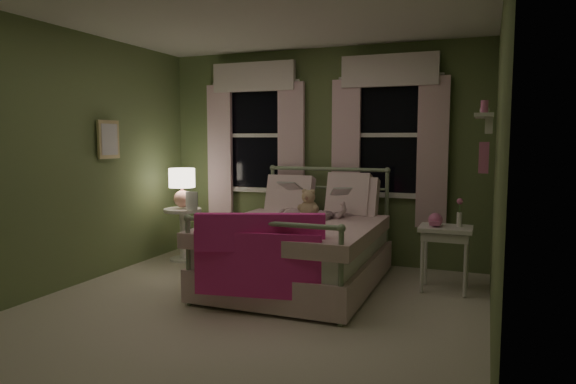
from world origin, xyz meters
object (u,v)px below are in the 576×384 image
at_px(nightstand_left, 183,227).
at_px(nightstand_right, 446,237).
at_px(bed, 300,249).
at_px(teddy_bear, 309,206).
at_px(table_lamp, 182,184).
at_px(child_left, 290,189).
at_px(child_right, 338,193).

relative_size(nightstand_left, nightstand_right, 1.02).
height_order(bed, nightstand_left, bed).
height_order(teddy_bear, table_lamp, table_lamp).
bearing_deg(table_lamp, child_left, -1.97).
xyz_separation_m(teddy_bear, nightstand_right, (1.41, 0.03, -0.24)).
relative_size(child_left, teddy_bear, 2.33).
xyz_separation_m(table_lamp, nightstand_right, (3.13, -0.18, -0.40)).
bearing_deg(table_lamp, nightstand_right, -3.25).
height_order(child_right, nightstand_right, child_right).
xyz_separation_m(child_left, teddy_bear, (0.28, -0.16, -0.16)).
relative_size(child_right, table_lamp, 1.47).
height_order(child_right, nightstand_left, child_right).
bearing_deg(child_left, table_lamp, -4.86).
relative_size(table_lamp, nightstand_right, 0.75).
xyz_separation_m(child_right, nightstand_left, (-2.00, 0.05, -0.51)).
bearing_deg(teddy_bear, bed, -88.85).
bearing_deg(nightstand_right, child_right, 173.53).
relative_size(teddy_bear, nightstand_left, 0.50).
bearing_deg(child_right, bed, 77.03).
height_order(teddy_bear, nightstand_left, teddy_bear).
height_order(bed, child_left, child_left).
distance_m(bed, table_lamp, 1.88).
relative_size(bed, child_left, 2.69).
xyz_separation_m(child_right, teddy_bear, (-0.28, -0.16, -0.13)).
height_order(table_lamp, nightstand_right, table_lamp).
height_order(teddy_bear, nightstand_right, teddy_bear).
relative_size(bed, table_lamp, 4.21).
distance_m(teddy_bear, nightstand_right, 1.43).
bearing_deg(nightstand_left, child_left, -1.97).
bearing_deg(nightstand_left, child_right, -1.42).
relative_size(teddy_bear, nightstand_right, 0.51).
xyz_separation_m(child_left, nightstand_left, (-1.44, 0.05, -0.53)).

